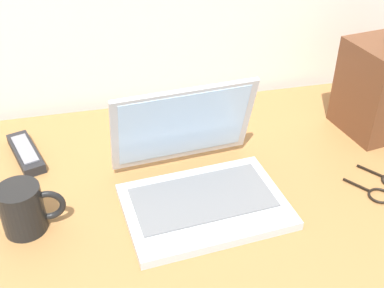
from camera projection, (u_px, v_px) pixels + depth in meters
The scene contains 4 objects.
desk at pixel (186, 198), 1.00m from camera, with size 1.60×0.76×0.03m.
laptop at pixel (197, 177), 0.97m from camera, with size 0.33×0.31×0.21m.
coffee_mug at pixel (24, 208), 0.89m from camera, with size 0.12×0.08×0.10m.
remote_control_near at pixel (26, 153), 1.09m from camera, with size 0.09×0.17×0.02m.
Camera 1 is at (-0.16, -0.75, 0.68)m, focal length 45.50 mm.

